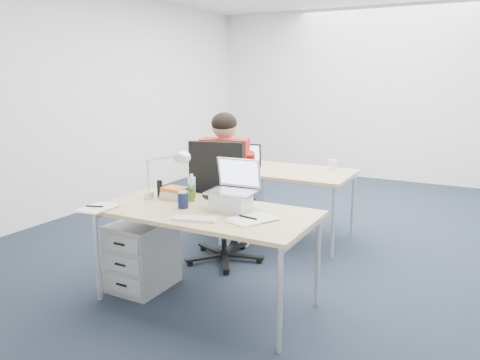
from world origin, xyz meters
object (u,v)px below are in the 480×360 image
dark_laptop (242,157)px  sunglasses (223,211)px  drawer_pedestal_near (143,255)px  wireless_keyboard (196,218)px  bear_figurine (192,193)px  headphones (214,196)px  cordless_phone (160,189)px  far_cup (333,165)px  desk_far (275,173)px  water_bottle (192,186)px  desk_lamp (161,174)px  book_stack (175,193)px  silver_laptop (231,186)px  can_koozie (183,199)px  office_chair (223,228)px  seated_person (228,185)px  desk_near (206,216)px  computer_mouse (218,208)px  drawer_pedestal_far (239,204)px

dark_laptop → sunglasses: bearing=-84.8°
dark_laptop → drawer_pedestal_near: bearing=-112.2°
wireless_keyboard → bear_figurine: size_ratio=2.21×
drawer_pedestal_near → wireless_keyboard: wireless_keyboard is taller
headphones → cordless_phone: size_ratio=1.43×
far_cup → cordless_phone: bearing=-117.3°
desk_far → cordless_phone: bearing=-102.6°
sunglasses → far_cup: 1.89m
water_bottle → desk_lamp: bearing=-138.2°
book_stack → headphones: bearing=32.3°
sunglasses → cordless_phone: bearing=148.5°
wireless_keyboard → bear_figurine: (-0.30, 0.39, 0.06)m
dark_laptop → far_cup: 0.95m
desk_far → water_bottle: (-0.08, -1.44, 0.15)m
silver_laptop → water_bottle: 0.46m
can_koozie → wireless_keyboard: bearing=-39.7°
office_chair → silver_laptop: bearing=-70.3°
silver_laptop → cordless_phone: size_ratio=2.57×
water_bottle → wireless_keyboard: bearing=-53.6°
office_chair → dark_laptop: bearing=89.9°
office_chair → seated_person: seated_person is taller
desk_lamp → far_cup: size_ratio=3.78×
desk_near → far_cup: bearing=78.9°
computer_mouse → headphones: (-0.22, 0.30, -0.00)m
wireless_keyboard → far_cup: (0.30, 2.11, 0.05)m
desk_lamp → dark_laptop: size_ratio=1.15×
desk_lamp → wireless_keyboard: bearing=-10.4°
wireless_keyboard → headphones: headphones is taller
drawer_pedestal_far → desk_lamp: 1.79m
far_cup → book_stack: bearing=-113.9°
computer_mouse → desk_lamp: size_ratio=0.24×
desk_near → wireless_keyboard: (0.07, -0.23, 0.05)m
cordless_phone → dark_laptop: dark_laptop is taller
desk_near → wireless_keyboard: wireless_keyboard is taller
silver_laptop → can_koozie: (-0.34, -0.12, -0.11)m
water_bottle → bear_figurine: (0.04, -0.06, -0.03)m
computer_mouse → book_stack: book_stack is taller
headphones → book_stack: size_ratio=1.00×
seated_person → dark_laptop: 0.59m
desk_far → sunglasses: (0.34, -1.67, 0.06)m
computer_mouse → water_bottle: water_bottle is taller
wireless_keyboard → bear_figurine: bear_figurine is taller
bear_figurine → book_stack: bearing=-173.6°
book_stack → dark_laptop: (-0.10, 1.33, 0.09)m
far_cup → seated_person: bearing=-127.5°
silver_laptop → sunglasses: (-0.01, -0.10, -0.17)m
office_chair → wireless_keyboard: size_ratio=3.83×
water_bottle → book_stack: 0.15m
book_stack → far_cup: far_cup is taller
computer_mouse → headphones: 0.37m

